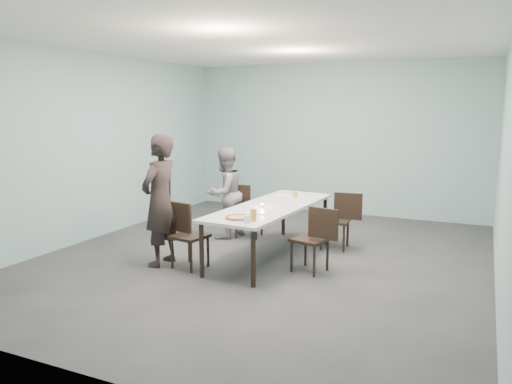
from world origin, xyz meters
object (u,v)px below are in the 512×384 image
at_px(chair_near_left, 185,230).
at_px(diner_far, 225,193).
at_px(water_tumbler, 247,219).
at_px(tealight, 262,206).
at_px(table, 271,209).
at_px(side_plate, 259,213).
at_px(beer_glass, 253,215).
at_px(diner_near, 160,200).
at_px(chair_far_right, 340,217).
at_px(pizza, 238,218).
at_px(chair_far_left, 244,207).
at_px(amber_tumbler, 295,194).
at_px(chair_near_right, 315,235).

height_order(chair_near_left, diner_far, diner_far).
height_order(water_tumbler, tealight, water_tumbler).
relative_size(table, side_plate, 14.71).
bearing_deg(beer_glass, table, 100.61).
height_order(diner_near, beer_glass, diner_near).
distance_m(table, diner_near, 1.56).
height_order(chair_far_right, pizza, chair_far_right).
distance_m(diner_near, diner_far, 1.65).
xyz_separation_m(chair_far_left, beer_glass, (1.03, -1.84, 0.32)).
xyz_separation_m(tealight, amber_tumbler, (0.13, 0.95, 0.02)).
relative_size(chair_near_left, diner_near, 0.49).
bearing_deg(table, chair_near_left, -133.80).
bearing_deg(amber_tumbler, chair_far_left, 175.88).
bearing_deg(pizza, diner_near, 179.35).
bearing_deg(chair_near_right, water_tumbler, 60.69).
height_order(chair_near_left, amber_tumbler, chair_near_left).
bearing_deg(side_plate, tealight, 108.55).
relative_size(chair_near_left, pizza, 2.56).
distance_m(chair_far_right, diner_near, 2.71).
relative_size(chair_far_right, pizza, 2.56).
height_order(chair_far_left, water_tumbler, chair_far_left).
distance_m(pizza, side_plate, 0.42).
bearing_deg(diner_near, chair_far_right, 131.59).
height_order(chair_near_right, water_tumbler, chair_near_right).
bearing_deg(pizza, chair_far_right, 65.01).
xyz_separation_m(chair_near_right, beer_glass, (-0.62, -0.58, 0.32)).
distance_m(chair_near_left, diner_near, 0.53).
bearing_deg(chair_far_left, tealight, -61.26).
bearing_deg(diner_far, chair_far_right, 110.71).
bearing_deg(diner_far, beer_glass, 54.80).
bearing_deg(pizza, chair_far_left, 113.85).
bearing_deg(chair_far_right, diner_near, 36.57).
distance_m(table, water_tumbler, 1.14).
relative_size(chair_near_left, amber_tumbler, 10.88).
height_order(table, chair_near_left, chair_near_left).
height_order(table, tealight, tealight).
distance_m(chair_far_right, side_plate, 1.57).
relative_size(chair_far_right, diner_far, 0.59).
xyz_separation_m(side_plate, water_tumbler, (0.09, -0.55, 0.04)).
bearing_deg(diner_near, chair_near_left, 100.79).
bearing_deg(chair_near_right, chair_far_right, -77.24).
xyz_separation_m(chair_near_left, water_tumbler, (1.03, -0.22, 0.29)).
xyz_separation_m(chair_near_left, chair_far_left, (0.03, 1.76, 0.00)).
distance_m(diner_far, beer_glass, 2.11).
xyz_separation_m(chair_near_left, amber_tumbler, (0.94, 1.69, 0.29)).
distance_m(beer_glass, tealight, 0.86).
distance_m(diner_near, side_plate, 1.35).
relative_size(chair_near_left, diner_far, 0.59).
bearing_deg(amber_tumbler, table, -95.07).
bearing_deg(diner_far, amber_tumbler, 112.32).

